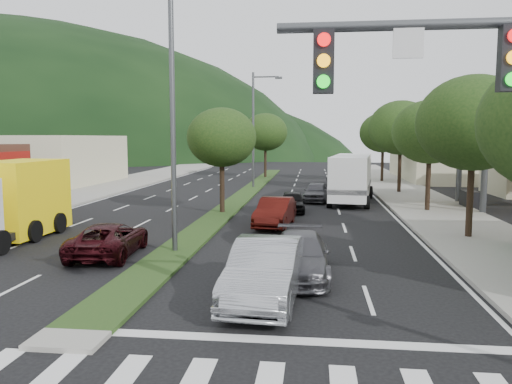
# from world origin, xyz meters

# --- Properties ---
(ground) EXTENTS (160.00, 160.00, 0.00)m
(ground) POSITION_xyz_m (0.00, 0.00, 0.00)
(ground) COLOR black
(ground) RESTS_ON ground
(sidewalk_right) EXTENTS (5.00, 90.00, 0.15)m
(sidewalk_right) POSITION_xyz_m (12.50, 25.00, 0.07)
(sidewalk_right) COLOR gray
(sidewalk_right) RESTS_ON ground
(sidewalk_left) EXTENTS (6.00, 90.00, 0.15)m
(sidewalk_left) POSITION_xyz_m (-13.00, 25.00, 0.07)
(sidewalk_left) COLOR gray
(sidewalk_left) RESTS_ON ground
(median) EXTENTS (1.60, 56.00, 0.12)m
(median) POSITION_xyz_m (0.00, 28.00, 0.06)
(median) COLOR #1F3E16
(median) RESTS_ON ground
(crosswalk) EXTENTS (19.00, 2.20, 0.01)m
(crosswalk) POSITION_xyz_m (0.00, -2.00, 0.01)
(crosswalk) COLOR silver
(crosswalk) RESTS_ON ground
(bldg_left_far) EXTENTS (9.00, 14.00, 4.60)m
(bldg_left_far) POSITION_xyz_m (-19.00, 34.00, 2.30)
(bldg_left_far) COLOR beige
(bldg_left_far) RESTS_ON ground
(bldg_right_far) EXTENTS (10.00, 16.00, 5.20)m
(bldg_right_far) POSITION_xyz_m (19.50, 44.00, 2.60)
(bldg_right_far) COLOR beige
(bldg_right_far) RESTS_ON ground
(tree_r_b) EXTENTS (4.80, 4.80, 6.94)m
(tree_r_b) POSITION_xyz_m (12.00, 12.00, 5.04)
(tree_r_b) COLOR black
(tree_r_b) RESTS_ON sidewalk_right
(tree_r_c) EXTENTS (4.40, 4.40, 6.48)m
(tree_r_c) POSITION_xyz_m (12.00, 20.00, 4.75)
(tree_r_c) COLOR black
(tree_r_c) RESTS_ON sidewalk_right
(tree_r_d) EXTENTS (5.00, 5.00, 7.17)m
(tree_r_d) POSITION_xyz_m (12.00, 30.00, 5.18)
(tree_r_d) COLOR black
(tree_r_d) RESTS_ON sidewalk_right
(tree_r_e) EXTENTS (4.60, 4.60, 6.71)m
(tree_r_e) POSITION_xyz_m (12.00, 40.00, 4.89)
(tree_r_e) COLOR black
(tree_r_e) RESTS_ON sidewalk_right
(tree_med_near) EXTENTS (4.00, 4.00, 6.02)m
(tree_med_near) POSITION_xyz_m (0.00, 18.00, 4.43)
(tree_med_near) COLOR black
(tree_med_near) RESTS_ON median
(tree_med_far) EXTENTS (4.80, 4.80, 6.94)m
(tree_med_far) POSITION_xyz_m (0.00, 44.00, 5.01)
(tree_med_far) COLOR black
(tree_med_far) RESTS_ON median
(streetlight_near) EXTENTS (2.60, 0.25, 10.00)m
(streetlight_near) POSITION_xyz_m (0.21, 8.00, 5.58)
(streetlight_near) COLOR #47494C
(streetlight_near) RESTS_ON ground
(streetlight_mid) EXTENTS (2.60, 0.25, 10.00)m
(streetlight_mid) POSITION_xyz_m (0.21, 33.00, 5.58)
(streetlight_mid) COLOR #47494C
(streetlight_mid) RESTS_ON ground
(sedan_silver) EXTENTS (2.04, 5.10, 1.65)m
(sedan_silver) POSITION_xyz_m (3.99, 2.89, 0.82)
(sedan_silver) COLOR #9EA0A5
(sedan_silver) RESTS_ON ground
(suv_maroon) EXTENTS (2.41, 4.67, 1.26)m
(suv_maroon) POSITION_xyz_m (-2.35, 7.33, 0.63)
(suv_maroon) COLOR black
(suv_maroon) RESTS_ON ground
(car_queue_a) EXTENTS (1.62, 3.67, 1.23)m
(car_queue_a) POSITION_xyz_m (4.02, 19.30, 0.62)
(car_queue_a) COLOR black
(car_queue_a) RESTS_ON ground
(car_queue_b) EXTENTS (1.97, 4.68, 1.35)m
(car_queue_b) POSITION_xyz_m (4.84, 5.35, 0.68)
(car_queue_b) COLOR #4B4A4F
(car_queue_b) RESTS_ON ground
(car_queue_c) EXTENTS (1.97, 4.48, 1.43)m
(car_queue_c) POSITION_xyz_m (3.38, 14.30, 0.72)
(car_queue_c) COLOR #420E0B
(car_queue_c) RESTS_ON ground
(car_queue_d) EXTENTS (2.33, 4.42, 1.19)m
(car_queue_d) POSITION_xyz_m (7.60, 29.30, 0.59)
(car_queue_d) COLOR black
(car_queue_d) RESTS_ON ground
(car_queue_e) EXTENTS (1.93, 4.07, 1.34)m
(car_queue_e) POSITION_xyz_m (5.44, 24.30, 0.67)
(car_queue_e) COLOR #46464B
(car_queue_e) RESTS_ON ground
(car_queue_f) EXTENTS (1.96, 4.28, 1.21)m
(car_queue_f) POSITION_xyz_m (7.45, 36.91, 0.61)
(car_queue_f) COLOR black
(car_queue_f) RESTS_ON ground
(box_truck) EXTENTS (2.74, 6.93, 3.41)m
(box_truck) POSITION_xyz_m (-7.71, 9.60, 1.61)
(box_truck) COLOR silver
(box_truck) RESTS_ON ground
(motorhome) EXTENTS (3.63, 8.64, 3.22)m
(motorhome) POSITION_xyz_m (7.84, 24.15, 1.71)
(motorhome) COLOR white
(motorhome) RESTS_ON ground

